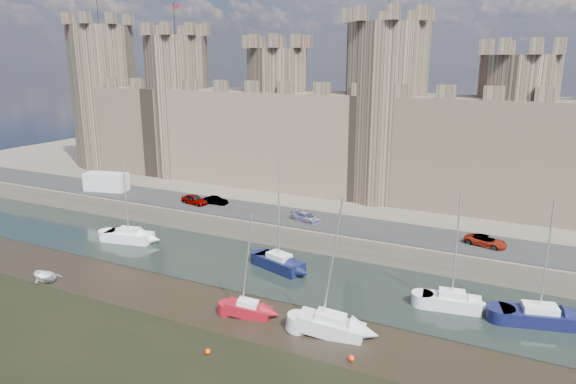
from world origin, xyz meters
name	(u,v)px	position (x,y,z in m)	size (l,w,h in m)	color
water_channel	(291,273)	(0.00, 24.00, 0.04)	(160.00, 12.00, 0.08)	black
quay	(389,185)	(0.00, 60.00, 1.25)	(160.00, 60.00, 2.50)	#4C443A
road	(329,222)	(0.00, 34.00, 2.55)	(160.00, 7.00, 0.10)	black
castle	(364,130)	(-0.64, 48.00, 11.67)	(108.50, 11.00, 29.00)	#42382B
car_0	(194,200)	(-18.71, 33.35, 3.16)	(1.57, 3.90, 1.33)	gray
car_1	(215,201)	(-16.25, 34.52, 3.05)	(1.17, 3.34, 1.10)	gray
car_2	(306,217)	(-2.54, 33.19, 3.05)	(1.54, 3.79, 1.10)	gray
car_3	(486,241)	(17.23, 33.89, 3.07)	(1.90, 4.13, 1.15)	gray
van	(106,182)	(-34.34, 33.50, 3.83)	(6.08, 2.43, 2.65)	silver
sailboat_0	(129,236)	(-21.25, 23.76, 0.82)	(5.96, 3.26, 10.55)	silver
sailboat_1	(279,262)	(-1.53, 24.29, 0.85)	(5.90, 3.70, 11.03)	black
sailboat_2	(451,301)	(15.74, 23.29, 0.83)	(5.12, 2.66, 10.53)	silver
sailboat_3	(539,315)	(22.57, 23.80, 0.80)	(6.34, 3.75, 10.42)	black
sailboat_4	(248,308)	(0.58, 14.50, 0.68)	(4.08, 2.35, 8.98)	maroon
sailboat_5	(331,325)	(7.94, 14.82, 0.80)	(5.49, 2.88, 11.28)	silver
dinghy_6	(44,276)	(-21.28, 12.00, 0.37)	(2.54, 0.74, 3.56)	silver
buoy_1	(208,352)	(0.91, 8.14, 0.23)	(0.46, 0.46, 0.46)	#BE3008
buoy_3	(351,358)	(10.66, 12.00, 0.23)	(0.47, 0.47, 0.47)	red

